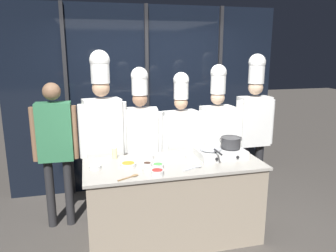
{
  "coord_description": "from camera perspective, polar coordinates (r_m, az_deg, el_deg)",
  "views": [
    {
      "loc": [
        -0.88,
        -3.22,
        2.09
      ],
      "look_at": [
        0.0,
        0.25,
        1.24
      ],
      "focal_mm": 35.0,
      "sensor_mm": 36.0,
      "label": 1
    }
  ],
  "objects": [
    {
      "name": "chef_pastry",
      "position": [
        4.31,
        8.48,
        -0.31
      ],
      "size": [
        0.55,
        0.24,
        1.9
      ],
      "rotation": [
        0.0,
        0.0,
        3.2
      ],
      "color": "#232326",
      "rests_on": "ground_plane"
    },
    {
      "name": "prep_bowl_shrimp",
      "position": [
        3.3,
        -3.56,
        -7.57
      ],
      "size": [
        0.1,
        0.1,
        0.04
      ],
      "color": "white",
      "rests_on": "demo_counter"
    },
    {
      "name": "stock_pot",
      "position": [
        3.79,
        10.87,
        -2.77
      ],
      "size": [
        0.25,
        0.23,
        0.12
      ],
      "color": "#333335",
      "rests_on": "portable_stove"
    },
    {
      "name": "chef_sous",
      "position": [
        4.07,
        -4.81,
        -1.1
      ],
      "size": [
        0.55,
        0.27,
        1.88
      ],
      "rotation": [
        0.0,
        0.0,
        3.01
      ],
      "color": "#2D3856",
      "rests_on": "ground_plane"
    },
    {
      "name": "chef_apprentice",
      "position": [
        4.53,
        14.72,
        1.25
      ],
      "size": [
        0.56,
        0.23,
        2.03
      ],
      "rotation": [
        0.0,
        0.0,
        3.16
      ],
      "color": "#232326",
      "rests_on": "ground_plane"
    },
    {
      "name": "person_guest",
      "position": [
        3.97,
        -19.0,
        -2.48
      ],
      "size": [
        0.51,
        0.21,
        1.73
      ],
      "rotation": [
        0.0,
        0.0,
        3.11
      ],
      "color": "#232326",
      "rests_on": "ground_plane"
    },
    {
      "name": "prep_bowl_rice",
      "position": [
        3.45,
        -12.58,
        -6.94
      ],
      "size": [
        0.12,
        0.12,
        0.04
      ],
      "color": "white",
      "rests_on": "demo_counter"
    },
    {
      "name": "window_wall_back",
      "position": [
        4.89,
        -3.71,
        4.58
      ],
      "size": [
        3.99,
        0.09,
        2.7
      ],
      "color": "black",
      "rests_on": "ground_plane"
    },
    {
      "name": "squeeze_bottle_oil",
      "position": [
        3.7,
        -9.3,
        -4.51
      ],
      "size": [
        0.05,
        0.05,
        0.16
      ],
      "color": "beige",
      "rests_on": "demo_counter"
    },
    {
      "name": "chef_head",
      "position": [
        3.92,
        -11.3,
        0.18
      ],
      "size": [
        0.56,
        0.29,
        2.08
      ],
      "rotation": [
        0.0,
        0.0,
        3.3
      ],
      "color": "#232326",
      "rests_on": "ground_plane"
    },
    {
      "name": "serving_spoon_solid",
      "position": [
        3.19,
        -6.28,
        -8.68
      ],
      "size": [
        0.22,
        0.13,
        0.02
      ],
      "color": "olive",
      "rests_on": "demo_counter"
    },
    {
      "name": "ground_plane",
      "position": [
        3.94,
        0.94,
        -18.78
      ],
      "size": [
        24.0,
        24.0,
        0.0
      ],
      "primitive_type": "plane",
      "color": "#47423D"
    },
    {
      "name": "serving_spoon_slotted",
      "position": [
        3.41,
        4.9,
        -7.15
      ],
      "size": [
        0.24,
        0.13,
        0.02
      ],
      "color": "#B2B5BA",
      "rests_on": "demo_counter"
    },
    {
      "name": "prep_bowl_scallions",
      "position": [
        3.38,
        -1.77,
        -6.91
      ],
      "size": [
        0.12,
        0.12,
        0.05
      ],
      "color": "white",
      "rests_on": "demo_counter"
    },
    {
      "name": "prep_bowl_onion",
      "position": [
        3.7,
        1.99,
        -5.17
      ],
      "size": [
        0.16,
        0.16,
        0.04
      ],
      "color": "white",
      "rests_on": "demo_counter"
    },
    {
      "name": "prep_bowl_soy_glaze",
      "position": [
        3.44,
        -3.64,
        -6.66
      ],
      "size": [
        0.09,
        0.09,
        0.04
      ],
      "color": "white",
      "rests_on": "demo_counter"
    },
    {
      "name": "prep_bowl_carrots",
      "position": [
        3.45,
        -6.94,
        -6.62
      ],
      "size": [
        0.16,
        0.16,
        0.04
      ],
      "color": "white",
      "rests_on": "demo_counter"
    },
    {
      "name": "demo_counter",
      "position": [
        3.72,
        0.97,
        -12.91
      ],
      "size": [
        1.91,
        0.8,
        0.89
      ],
      "color": "gray",
      "rests_on": "ground_plane"
    },
    {
      "name": "prep_bowl_bell_pepper",
      "position": [
        3.21,
        -1.89,
        -8.0
      ],
      "size": [
        0.13,
        0.13,
        0.05
      ],
      "color": "white",
      "rests_on": "demo_counter"
    },
    {
      "name": "portable_stove",
      "position": [
        3.78,
        9.1,
        -4.59
      ],
      "size": [
        0.53,
        0.38,
        0.1
      ],
      "color": "silver",
      "rests_on": "demo_counter"
    },
    {
      "name": "chef_line",
      "position": [
        4.23,
        2.23,
        -1.4
      ],
      "size": [
        0.57,
        0.29,
        1.81
      ],
      "rotation": [
        0.0,
        0.0,
        3.3
      ],
      "color": "#4C4C51",
      "rests_on": "ground_plane"
    },
    {
      "name": "frying_pan",
      "position": [
        3.7,
        7.43,
        -3.7
      ],
      "size": [
        0.26,
        0.44,
        0.05
      ],
      "color": "#ADAFB5",
      "rests_on": "portable_stove"
    },
    {
      "name": "prep_bowl_garlic",
      "position": [
        3.7,
        -3.48,
        -5.19
      ],
      "size": [
        0.13,
        0.13,
        0.04
      ],
      "color": "white",
      "rests_on": "demo_counter"
    }
  ]
}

